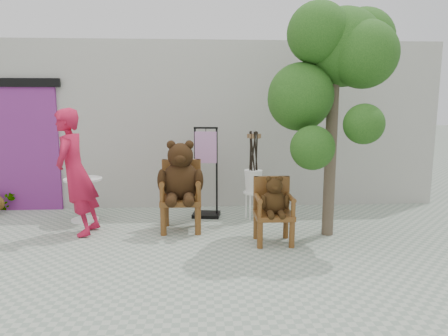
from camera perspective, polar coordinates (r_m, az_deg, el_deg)
The scene contains 10 objects.
ground_plane at distance 4.99m, azimuth -4.52°, elevation -13.13°, with size 60.00×60.00×0.00m, color #98A08F.
back_wall at distance 7.73m, azimuth -4.20°, elevation 6.24°, with size 9.00×1.00×3.00m, color #A9A89E.
doorway at distance 7.88m, azimuth -26.64°, elevation 2.90°, with size 1.40×0.11×2.33m.
chair_big at distance 5.97m, azimuth -6.19°, elevation -1.81°, with size 0.67×0.72×1.36m.
chair_small at distance 5.49m, azimuth 7.10°, elevation -5.02°, with size 0.51×0.50×0.93m.
person at distance 6.12m, azimuth -20.46°, elevation -0.63°, with size 0.67×0.44×1.82m, color #B31637.
cafe_table at distance 6.87m, azimuth -19.40°, elevation -3.56°, with size 0.60×0.60×0.70m.
display_stand at distance 6.70m, azimuth -2.57°, elevation -2.10°, with size 0.50×0.41×1.51m.
stool_bucket at distance 6.58m, azimuth 4.18°, elevation -1.79°, with size 0.32×0.32×1.45m.
tree at distance 5.86m, azimuth 15.22°, elevation 14.28°, with size 1.82×1.77×3.29m.
Camera 1 is at (0.12, -4.62, 1.89)m, focal length 32.00 mm.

